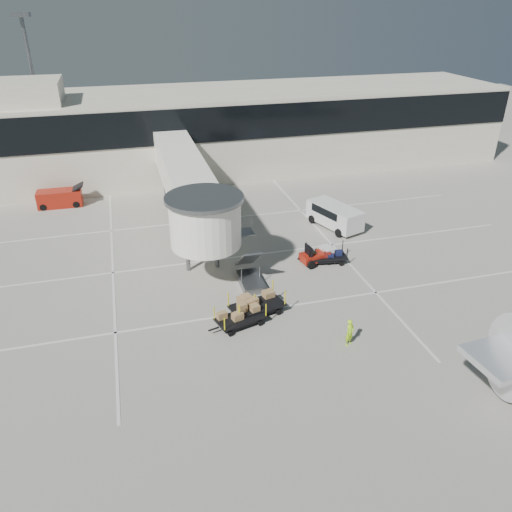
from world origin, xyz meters
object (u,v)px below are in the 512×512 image
object	(u,v)px
suitcase_cart	(325,256)
belt_loader	(60,198)
ground_worker	(350,332)
minivan	(334,214)
baggage_tug	(317,256)
box_cart_near	(240,318)
box_cart_far	(257,306)

from	to	relation	value
suitcase_cart	belt_loader	world-z (taller)	belt_loader
ground_worker	minivan	size ratio (longest dim) A/B	0.30
baggage_tug	ground_worker	size ratio (longest dim) A/B	1.53
minivan	baggage_tug	bearing A→B (deg)	-141.92
baggage_tug	box_cart_near	size ratio (longest dim) A/B	0.70
suitcase_cart	box_cart_near	world-z (taller)	suitcase_cart
box_cart_far	belt_loader	world-z (taller)	belt_loader
baggage_tug	suitcase_cart	size ratio (longest dim) A/B	0.69
baggage_tug	box_cart_near	xyz separation A→B (m)	(-6.96, -5.83, -0.06)
box_cart_far	minivan	bearing A→B (deg)	35.09
box_cart_far	suitcase_cart	bearing A→B (deg)	24.69
baggage_tug	box_cart_far	bearing A→B (deg)	-148.45
suitcase_cart	minivan	bearing A→B (deg)	71.31
minivan	box_cart_far	bearing A→B (deg)	-150.54
box_cart_far	minivan	world-z (taller)	minivan
box_cart_far	belt_loader	distance (m)	24.23
ground_worker	box_cart_far	bearing A→B (deg)	106.03
ground_worker	minivan	distance (m)	15.41
box_cart_near	belt_loader	xyz separation A→B (m)	(-11.07, 21.69, 0.26)
suitcase_cart	minivan	world-z (taller)	minivan
baggage_tug	belt_loader	size ratio (longest dim) A/B	0.60
box_cart_far	minivan	xyz separation A→B (m)	(9.26, 10.44, 0.51)
box_cart_near	minivan	bearing A→B (deg)	31.32
baggage_tug	ground_worker	distance (m)	9.24
ground_worker	suitcase_cart	bearing A→B (deg)	46.79
suitcase_cart	box_cart_far	bearing A→B (deg)	-132.61
box_cart_far	belt_loader	bearing A→B (deg)	107.13
belt_loader	baggage_tug	bearing A→B (deg)	-40.06
suitcase_cart	ground_worker	distance (m)	9.30
minivan	belt_loader	distance (m)	23.94
box_cart_far	ground_worker	size ratio (longest dim) A/B	2.49
box_cart_near	minivan	world-z (taller)	minivan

